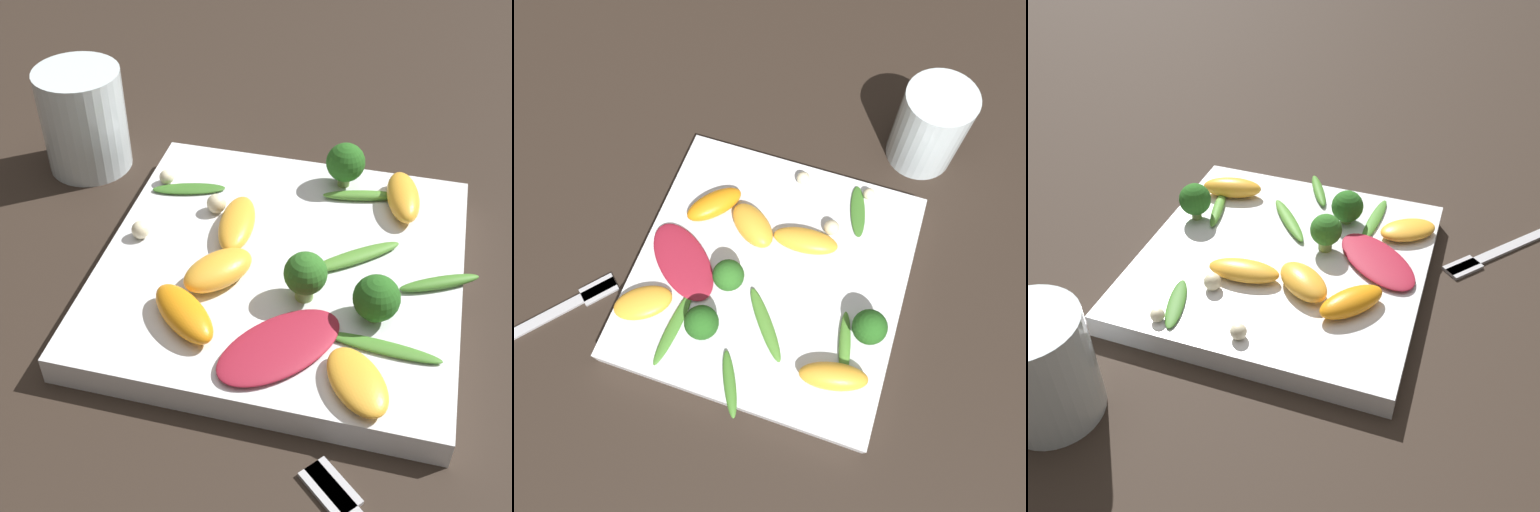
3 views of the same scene
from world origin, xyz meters
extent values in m
plane|color=#2D231C|center=(0.00, 0.00, 0.00)|extent=(2.40, 2.40, 0.00)
cube|color=white|center=(0.00, 0.00, 0.01)|extent=(0.28, 0.28, 0.02)
cylinder|color=silver|center=(-0.21, 0.12, 0.05)|extent=(0.08, 0.08, 0.10)
cube|color=#B2B2B7|center=(0.12, -0.21, 0.00)|extent=(0.14, 0.12, 0.01)
cube|color=#B2B2B7|center=(0.07, -0.17, 0.00)|extent=(0.04, 0.04, 0.01)
ellipsoid|color=maroon|center=(0.02, -0.09, 0.03)|extent=(0.10, 0.11, 0.01)
ellipsoid|color=#FCAD33|center=(-0.04, -0.03, 0.03)|extent=(0.06, 0.07, 0.02)
ellipsoid|color=#FCAD33|center=(0.08, 0.09, 0.03)|extent=(0.04, 0.07, 0.02)
ellipsoid|color=#FCAD33|center=(-0.04, 0.02, 0.03)|extent=(0.03, 0.07, 0.02)
ellipsoid|color=orange|center=(-0.05, -0.08, 0.03)|extent=(0.07, 0.06, 0.02)
ellipsoid|color=#FCAD33|center=(0.07, -0.11, 0.03)|extent=(0.06, 0.07, 0.01)
cylinder|color=#7A9E51|center=(0.02, -0.04, 0.03)|extent=(0.01, 0.01, 0.02)
sphere|color=#2D6B23|center=(0.02, -0.04, 0.05)|extent=(0.03, 0.03, 0.03)
cylinder|color=#7A9E51|center=(0.03, 0.11, 0.03)|extent=(0.01, 0.01, 0.01)
sphere|color=#26601E|center=(0.03, 0.11, 0.05)|extent=(0.03, 0.03, 0.03)
cylinder|color=#7A9E51|center=(0.08, -0.04, 0.03)|extent=(0.01, 0.01, 0.01)
sphere|color=#26601E|center=(0.08, -0.04, 0.04)|extent=(0.03, 0.03, 0.03)
ellipsoid|color=#518E33|center=(0.05, 0.09, 0.03)|extent=(0.07, 0.03, 0.01)
ellipsoid|color=#47842D|center=(0.12, 0.00, 0.03)|extent=(0.06, 0.04, 0.01)
ellipsoid|color=#47842D|center=(0.09, -0.07, 0.03)|extent=(0.08, 0.02, 0.00)
ellipsoid|color=#518E33|center=(0.05, 0.01, 0.03)|extent=(0.07, 0.06, 0.01)
ellipsoid|color=#3D7528|center=(-0.10, 0.07, 0.03)|extent=(0.07, 0.03, 0.00)
sphere|color=beige|center=(-0.07, 0.05, 0.03)|extent=(0.02, 0.02, 0.02)
sphere|color=beige|center=(-0.12, 0.00, 0.03)|extent=(0.01, 0.01, 0.01)
sphere|color=beige|center=(-0.12, 0.07, 0.03)|extent=(0.01, 0.01, 0.01)
camera|label=1|loc=(0.08, -0.40, 0.40)|focal=50.00mm
camera|label=2|loc=(0.18, 0.06, 0.51)|focal=35.00mm
camera|label=3|loc=(-0.43, -0.15, 0.40)|focal=42.00mm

